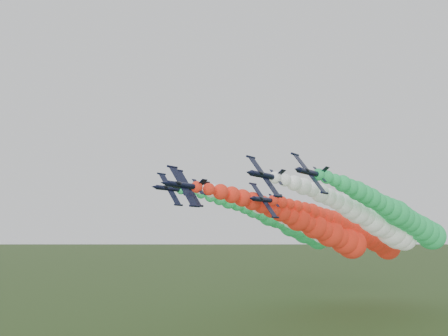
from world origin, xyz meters
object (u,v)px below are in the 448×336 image
(jet_inner_left, at_px, (312,226))
(jet_outer_right, at_px, (406,220))
(jet_lead, at_px, (321,230))
(jet_trail, at_px, (362,234))
(jet_inner_right, at_px, (377,223))
(jet_outer_left, at_px, (290,225))

(jet_inner_left, xyz_separation_m, jet_outer_right, (27.87, 8.26, 1.83))
(jet_lead, xyz_separation_m, jet_trail, (3.71, 24.78, -1.37))
(jet_lead, height_order, jet_inner_right, jet_inner_right)
(jet_outer_left, bearing_deg, jet_lead, -39.07)
(jet_inner_left, xyz_separation_m, jet_inner_right, (20.77, 2.49, 0.88))
(jet_inner_left, relative_size, jet_inner_right, 1.00)
(jet_trail, bearing_deg, jet_outer_right, -29.19)
(jet_inner_right, bearing_deg, jet_trail, 124.41)
(jet_inner_left, distance_m, jet_inner_right, 20.94)
(jet_outer_left, bearing_deg, jet_inner_left, -35.14)
(jet_lead, bearing_deg, jet_inner_left, 133.83)
(jet_outer_right, bearing_deg, jet_trail, 150.81)
(jet_outer_left, xyz_separation_m, jet_trail, (23.27, 8.90, -3.16))
(jet_inner_left, relative_size, jet_outer_right, 1.00)
(jet_lead, relative_size, jet_outer_right, 1.00)
(jet_inner_left, bearing_deg, jet_outer_right, 16.51)
(jet_inner_right, xyz_separation_m, jet_outer_right, (7.10, 5.77, 0.95))
(jet_lead, bearing_deg, jet_trail, 81.48)
(jet_inner_left, relative_size, jet_outer_left, 1.00)
(jet_lead, relative_size, jet_inner_left, 1.01)
(jet_outer_left, bearing_deg, jet_outer_right, -1.53)
(jet_lead, bearing_deg, jet_outer_right, 34.36)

